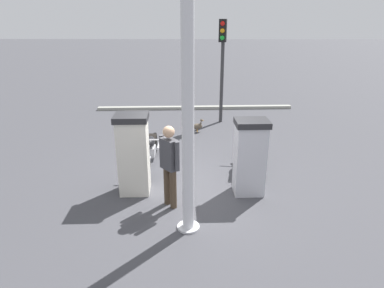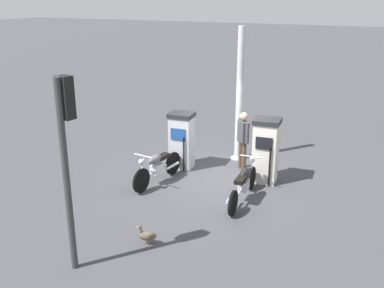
{
  "view_description": "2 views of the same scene",
  "coord_description": "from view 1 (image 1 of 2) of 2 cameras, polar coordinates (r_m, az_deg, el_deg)",
  "views": [
    {
      "loc": [
        -6.6,
        -0.13,
        3.48
      ],
      "look_at": [
        0.86,
        0.01,
        0.65
      ],
      "focal_mm": 30.7,
      "sensor_mm": 36.0,
      "label": 1
    },
    {
      "loc": [
        10.49,
        3.82,
        4.8
      ],
      "look_at": [
        0.63,
        -0.48,
        1.11
      ],
      "focal_mm": 41.78,
      "sensor_mm": 36.0,
      "label": 2
    }
  ],
  "objects": [
    {
      "name": "motorcycle_near_pump",
      "position": [
        8.21,
        9.41,
        -0.95
      ],
      "size": [
        2.01,
        0.64,
        0.96
      ],
      "color": "black",
      "rests_on": "ground"
    },
    {
      "name": "road_edge_kerb",
      "position": [
        13.73,
        0.55,
        6.33
      ],
      "size": [
        0.71,
        8.02,
        0.12
      ],
      "color": "#9E9E93",
      "rests_on": "ground"
    },
    {
      "name": "ground_plane",
      "position": [
        7.46,
        -0.02,
        -7.04
      ],
      "size": [
        120.0,
        120.0,
        0.0
      ],
      "primitive_type": "plane",
      "color": "#424247"
    },
    {
      "name": "motorcycle_far_pump",
      "position": [
        8.29,
        -7.09,
        -0.78
      ],
      "size": [
        2.13,
        0.56,
        0.93
      ],
      "color": "black",
      "rests_on": "ground"
    },
    {
      "name": "roadside_traffic_light",
      "position": [
        11.52,
        5.29,
        15.35
      ],
      "size": [
        0.39,
        0.28,
        3.51
      ],
      "color": "#38383A",
      "rests_on": "ground"
    },
    {
      "name": "attendant_person",
      "position": [
        6.26,
        -3.94,
        -3.06
      ],
      "size": [
        0.48,
        0.45,
        1.66
      ],
      "color": "#473828",
      "rests_on": "ground"
    },
    {
      "name": "canopy_support_pole",
      "position": [
        5.2,
        -0.72,
        2.8
      ],
      "size": [
        0.4,
        0.4,
        3.9
      ],
      "color": "silver",
      "rests_on": "ground"
    },
    {
      "name": "wandering_duck",
      "position": [
        10.81,
        0.95,
        3.14
      ],
      "size": [
        0.28,
        0.42,
        0.43
      ],
      "color": "brown",
      "rests_on": "ground"
    },
    {
      "name": "fuel_pump_near",
      "position": [
        6.91,
        10.0,
        -2.2
      ],
      "size": [
        0.61,
        0.7,
        1.62
      ],
      "color": "silver",
      "rests_on": "ground"
    },
    {
      "name": "fuel_pump_far",
      "position": [
        6.93,
        -10.12,
        -1.67
      ],
      "size": [
        0.67,
        0.71,
        1.72
      ],
      "color": "silver",
      "rests_on": "ground"
    }
  ]
}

